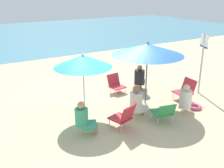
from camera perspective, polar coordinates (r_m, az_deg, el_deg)
name	(u,v)px	position (r m, az deg, el deg)	size (l,w,h in m)	color
ground_plane	(112,103)	(8.46, 0.10, -4.04)	(40.00, 40.00, 0.00)	#CCB789
sea_water	(13,36)	(21.85, -20.38, 9.63)	(40.00, 16.00, 0.01)	teal
umbrella_teal	(83,61)	(7.25, -6.27, 4.92)	(1.60, 1.60, 1.81)	silver
umbrella_blue	(148,49)	(7.96, 7.65, 7.36)	(2.15, 2.15, 1.96)	#4C4C51
beach_chair_a	(124,116)	(6.80, 2.51, -6.92)	(0.61, 0.70, 0.71)	red
beach_chair_b	(164,112)	(7.25, 11.00, -5.87)	(0.61, 0.68, 0.60)	#33934C
beach_chair_c	(186,89)	(8.95, 15.49, -1.10)	(0.62, 0.59, 0.67)	red
beach_chair_d	(116,84)	(9.26, 0.77, 0.10)	(0.55, 0.59, 0.62)	red
person_a	(185,100)	(7.89, 15.47, -3.24)	(0.56, 0.54, 0.91)	silver
person_b	(137,102)	(7.33, 5.35, -3.85)	(0.57, 0.46, 0.99)	silver
person_c	(84,118)	(6.53, -6.06, -7.36)	(0.55, 0.44, 0.90)	#389970
person_d	(140,77)	(9.41, 5.93, 1.41)	(0.55, 0.56, 0.94)	black
warning_sign	(203,54)	(9.34, 18.88, 6.06)	(0.25, 0.50, 2.06)	#ADADB2
swim_ring	(194,107)	(8.47, 17.26, -4.67)	(0.43, 0.43, 0.09)	#E54C7F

